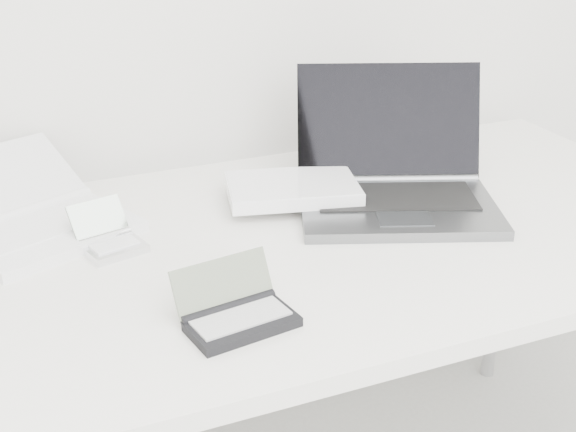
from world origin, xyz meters
name	(u,v)px	position (x,y,z in m)	size (l,w,h in m)	color
desk	(295,259)	(0.00, 1.55, 0.68)	(1.60, 0.80, 0.73)	white
laptop_large	(366,184)	(0.18, 1.63, 0.77)	(0.54, 0.44, 0.24)	#5C5F62
netbook_open_white	(35,218)	(-0.41, 1.75, 0.75)	(0.39, 0.43, 0.10)	white
pda_silver	(110,240)	(-0.31, 1.63, 0.75)	(0.12, 0.14, 0.07)	white
palmtop_charcoal	(237,313)	(-0.19, 1.32, 0.75)	(0.17, 0.14, 0.08)	black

